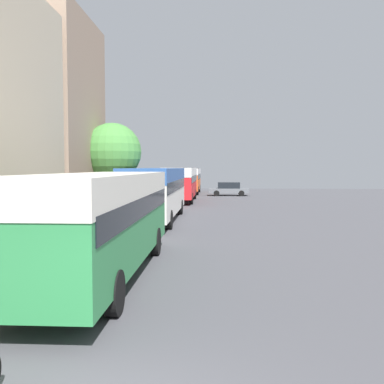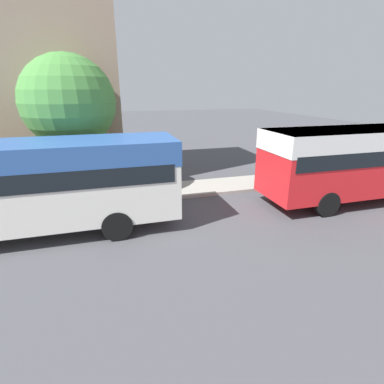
% 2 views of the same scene
% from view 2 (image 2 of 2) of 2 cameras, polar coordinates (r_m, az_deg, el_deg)
% --- Properties ---
extents(building_far_terrace, '(5.11, 7.61, 12.28)m').
position_cam_2_polar(building_far_terrace, '(17.34, -28.15, 21.74)').
color(building_far_terrace, gray).
rests_on(building_far_terrace, ground_plane).
extents(bus_third_in_line, '(2.65, 9.85, 3.17)m').
position_cam_2_polar(bus_third_in_line, '(15.20, 31.16, 6.24)').
color(bus_third_in_line, red).
rests_on(bus_third_in_line, ground_plane).
extents(pedestrian_walking_away, '(0.37, 0.37, 1.64)m').
position_cam_2_polar(pedestrian_walking_away, '(19.11, 27.63, 5.66)').
color(pedestrian_walking_away, '#232838').
rests_on(pedestrian_walking_away, sidewalk).
extents(street_tree, '(3.74, 3.74, 5.93)m').
position_cam_2_polar(street_tree, '(13.56, -22.45, 15.49)').
color(street_tree, brown).
rests_on(street_tree, sidewalk).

